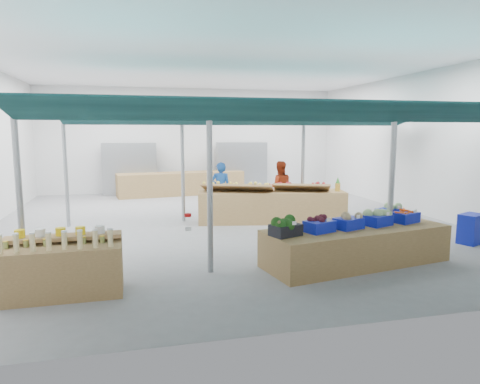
{
  "coord_description": "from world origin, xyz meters",
  "views": [
    {
      "loc": [
        -2.19,
        -11.19,
        2.45
      ],
      "look_at": [
        0.11,
        -1.6,
        1.06
      ],
      "focal_mm": 32.0,
      "sensor_mm": 36.0,
      "label": 1
    }
  ],
  "objects_px": {
    "fruit_counter": "(271,206)",
    "vendor_left": "(221,189)",
    "crate_stack": "(471,229)",
    "veg_counter": "(356,246)",
    "vendor_right": "(280,187)",
    "bottle_shelf": "(63,267)"
  },
  "relations": [
    {
      "from": "fruit_counter",
      "to": "crate_stack",
      "type": "relative_size",
      "value": 5.99
    },
    {
      "from": "veg_counter",
      "to": "vendor_left",
      "type": "xyz_separation_m",
      "value": [
        -1.6,
        5.06,
        0.45
      ]
    },
    {
      "from": "vendor_right",
      "to": "veg_counter",
      "type": "bearing_deg",
      "value": 98.2
    },
    {
      "from": "vendor_right",
      "to": "crate_stack",
      "type": "bearing_deg",
      "value": 135.09
    },
    {
      "from": "fruit_counter",
      "to": "vendor_left",
      "type": "distance_m",
      "value": 1.67
    },
    {
      "from": "vendor_left",
      "to": "fruit_counter",
      "type": "bearing_deg",
      "value": 148.01
    },
    {
      "from": "bottle_shelf",
      "to": "vendor_left",
      "type": "xyz_separation_m",
      "value": [
        3.47,
        5.42,
        0.37
      ]
    },
    {
      "from": "bottle_shelf",
      "to": "fruit_counter",
      "type": "bearing_deg",
      "value": 41.9
    },
    {
      "from": "veg_counter",
      "to": "vendor_right",
      "type": "relative_size",
      "value": 2.23
    },
    {
      "from": "bottle_shelf",
      "to": "fruit_counter",
      "type": "relative_size",
      "value": 0.44
    },
    {
      "from": "vendor_left",
      "to": "vendor_right",
      "type": "bearing_deg",
      "value": -169.48
    },
    {
      "from": "veg_counter",
      "to": "crate_stack",
      "type": "distance_m",
      "value": 3.27
    },
    {
      "from": "bottle_shelf",
      "to": "vendor_right",
      "type": "xyz_separation_m",
      "value": [
        5.27,
        5.42,
        0.37
      ]
    },
    {
      "from": "fruit_counter",
      "to": "vendor_left",
      "type": "relative_size",
      "value": 2.5
    },
    {
      "from": "veg_counter",
      "to": "vendor_right",
      "type": "distance_m",
      "value": 5.09
    },
    {
      "from": "crate_stack",
      "to": "vendor_left",
      "type": "bearing_deg",
      "value": 137.85
    },
    {
      "from": "bottle_shelf",
      "to": "crate_stack",
      "type": "height_order",
      "value": "bottle_shelf"
    },
    {
      "from": "vendor_left",
      "to": "vendor_right",
      "type": "distance_m",
      "value": 1.8
    },
    {
      "from": "crate_stack",
      "to": "vendor_left",
      "type": "xyz_separation_m",
      "value": [
        -4.78,
        4.33,
        0.46
      ]
    },
    {
      "from": "bottle_shelf",
      "to": "veg_counter",
      "type": "xyz_separation_m",
      "value": [
        5.07,
        0.36,
        -0.08
      ]
    },
    {
      "from": "crate_stack",
      "to": "veg_counter",
      "type": "bearing_deg",
      "value": -167.07
    },
    {
      "from": "veg_counter",
      "to": "bottle_shelf",
      "type": "bearing_deg",
      "value": 173.63
    }
  ]
}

